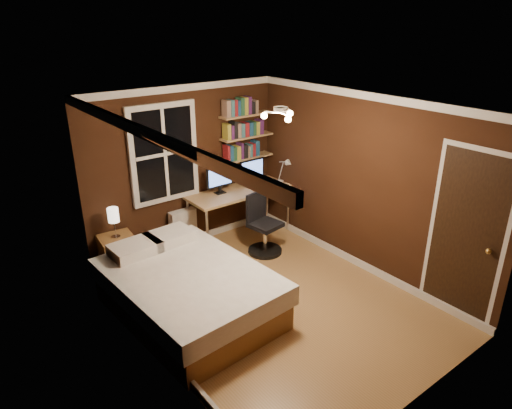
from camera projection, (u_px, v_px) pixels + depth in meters
floor at (272, 300)px, 5.87m from camera, size 4.20×4.20×0.00m
wall_back at (185, 168)px, 6.93m from camera, size 3.20×0.04×2.50m
wall_left at (148, 251)px, 4.49m from camera, size 0.04×4.20×2.50m
wall_right at (362, 184)px, 6.30m from camera, size 0.04×4.20×2.50m
ceiling at (275, 105)px, 4.92m from camera, size 3.20×4.20×0.02m
window at (164, 154)px, 6.60m from camera, size 1.06×0.06×1.46m
door at (465, 238)px, 5.24m from camera, size 0.03×0.82×2.05m
door_knob at (489, 251)px, 5.01m from camera, size 0.06×0.06×0.06m
ceiling_fixture at (281, 116)px, 4.88m from camera, size 0.44×0.44×0.18m
bookshelf_lower at (247, 158)px, 7.45m from camera, size 0.92×0.22×0.03m
books_row_lower at (247, 150)px, 7.40m from camera, size 0.60×0.16×0.23m
bookshelf_middle at (247, 137)px, 7.32m from camera, size 0.92×0.22×0.03m
books_row_middle at (247, 129)px, 7.27m from camera, size 0.60×0.16×0.23m
bookshelf_upper at (247, 115)px, 7.19m from camera, size 0.92×0.22×0.03m
books_row_upper at (247, 107)px, 7.14m from camera, size 0.54×0.16×0.23m
bed at (188, 290)px, 5.53m from camera, size 1.69×2.25×0.73m
nightstand at (118, 255)px, 6.40m from camera, size 0.50×0.50×0.57m
bedside_lamp at (114, 223)px, 6.21m from camera, size 0.15×0.15×0.44m
radiator at (183, 229)px, 7.12m from camera, size 0.42×0.15×0.63m
desk at (240, 194)px, 7.30m from camera, size 1.72×0.64×0.82m
monitor_left at (220, 180)px, 7.08m from camera, size 0.46×0.12×0.44m
monitor_right at (252, 172)px, 7.44m from camera, size 0.46×0.12×0.44m
desk_lamp at (284, 170)px, 7.54m from camera, size 0.14×0.32×0.44m
office_chair at (263, 231)px, 6.97m from camera, size 0.52×0.52×0.95m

